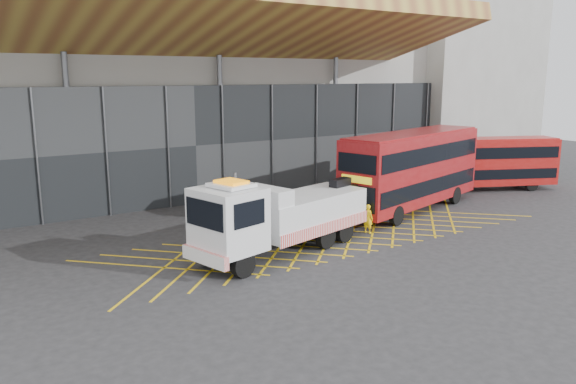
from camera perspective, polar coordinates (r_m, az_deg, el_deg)
ground_plane at (r=28.52m, az=-3.40°, el=-5.92°), size 120.00×120.00×0.00m
road_markings at (r=31.08m, az=4.31°, el=-4.42°), size 26.36×7.16×0.01m
construction_building at (r=44.73m, az=-13.45°, el=11.87°), size 55.00×23.97×18.00m
east_building at (r=60.32m, az=16.05°, el=12.61°), size 15.00×12.00×20.00m
recovery_truck at (r=27.44m, az=-0.92°, el=-2.43°), size 11.98×5.16×4.17m
bus_towed at (r=37.11m, az=12.55°, el=2.47°), size 12.86×6.01×5.12m
bus_second at (r=45.67m, az=20.02°, el=2.97°), size 9.89×6.08×4.01m
worker at (r=31.62m, az=8.13°, el=-2.70°), size 0.54×0.68×1.64m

